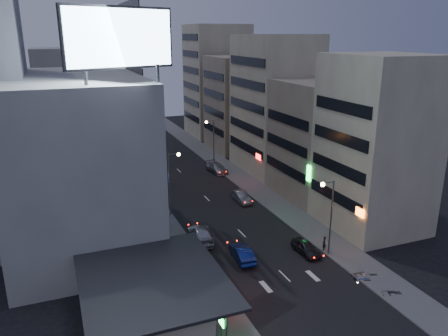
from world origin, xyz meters
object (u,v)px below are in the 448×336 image
scooter_blue (370,273)px  scooter_silver_b (375,267)px  road_car_silver (201,234)px  scooter_black_a (401,286)px  parked_car_right_mid (241,197)px  scooter_silver_a (394,284)px  parked_car_left (154,181)px  scooter_black_b (364,267)px  person (324,243)px  parked_car_right_near (306,248)px  parked_car_right_far (217,168)px  road_car_blue (242,253)px

scooter_blue → scooter_silver_b: scooter_silver_b is taller
road_car_silver → scooter_black_a: (13.15, -16.21, -0.17)m
parked_car_right_mid → road_car_silver: (-8.98, -9.24, 0.10)m
scooter_silver_a → scooter_blue: bearing=30.2°
parked_car_left → scooter_black_a: parked_car_left is taller
scooter_black_b → road_car_silver: bearing=48.7°
road_car_silver → scooter_black_b: bearing=143.3°
road_car_silver → scooter_black_b: 17.38m
person → scooter_black_b: (1.03, -5.14, -0.26)m
parked_car_right_near → parked_car_left: size_ratio=0.70×
parked_car_right_near → person: person is taller
scooter_silver_a → scooter_black_b: scooter_silver_a is taller
road_car_silver → scooter_silver_b: road_car_silver is taller
parked_car_right_near → scooter_black_a: (3.92, -9.32, -0.05)m
parked_car_right_mid → road_car_silver: bearing=-134.0°
parked_car_right_mid → scooter_black_b: bearing=-81.0°
parked_car_right_far → person: (0.70, -29.91, 0.13)m
parked_car_left → scooter_black_a: (13.75, -36.28, -0.16)m
parked_car_right_near → scooter_silver_a: parked_car_right_near is taller
parked_car_left → scooter_black_b: parked_car_left is taller
person → scooter_silver_b: person is taller
parked_car_left → scooter_blue: (12.67, -33.48, -0.13)m
parked_car_left → road_car_blue: size_ratio=1.28×
parked_car_right_near → parked_car_right_mid: bearing=89.1°
person → scooter_blue: person is taller
parked_car_right_near → scooter_silver_b: (4.03, -5.89, 0.03)m
parked_car_right_near → road_car_blue: (-6.73, 1.25, 0.06)m
parked_car_left → road_car_silver: bearing=89.9°
person → scooter_silver_b: size_ratio=0.80×
road_car_blue → scooter_blue: road_car_blue is taller
road_car_silver → scooter_silver_a: (12.74, -15.77, -0.09)m
scooter_black_a → scooter_silver_a: (-0.41, 0.44, 0.08)m
parked_car_left → person: person is taller
road_car_blue → road_car_silver: bearing=-60.3°
parked_car_left → scooter_black_b: (12.93, -32.31, -0.15)m
parked_car_left → road_car_silver: 20.08m
road_car_silver → scooter_blue: size_ratio=3.07×
parked_car_left → parked_car_right_far: size_ratio=1.08×
parked_car_right_far → person: 29.92m
parked_car_left → scooter_silver_b: size_ratio=2.95×
scooter_silver_a → scooter_silver_b: size_ratio=1.01×
parked_car_left → scooter_blue: bearing=108.9°
parked_car_left → road_car_blue: bearing=95.0°
road_car_silver → person: 13.35m
road_car_silver → scooter_black_b: size_ratio=3.21×
parked_car_right_near → scooter_silver_b: bearing=-57.5°
scooter_blue → road_car_silver: bearing=62.6°
scooter_black_b → parked_car_right_mid: bearing=12.4°
scooter_silver_b → parked_car_right_far: bearing=20.3°
scooter_black_a → scooter_silver_a: scooter_silver_a is taller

